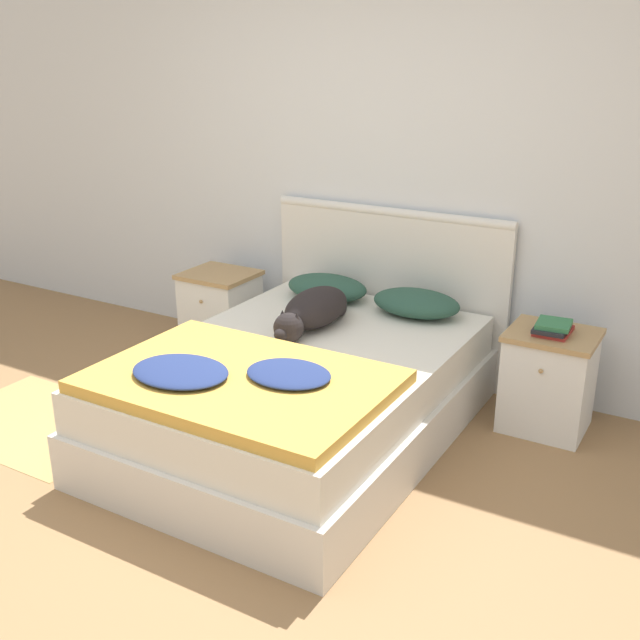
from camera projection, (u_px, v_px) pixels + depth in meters
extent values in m
plane|color=#997047|center=(154.00, 530.00, 3.19)|extent=(16.00, 16.00, 0.00)
cube|color=silver|center=(381.00, 165.00, 4.48)|extent=(9.00, 0.06, 2.55)
cube|color=silver|center=(300.00, 412.00, 3.92)|extent=(1.45, 2.03, 0.28)
cube|color=silver|center=(300.00, 369.00, 3.84)|extent=(1.39, 1.97, 0.21)
cube|color=silver|center=(388.00, 293.00, 4.64)|extent=(1.53, 0.04, 1.01)
cylinder|color=silver|center=(390.00, 212.00, 4.47)|extent=(1.53, 0.06, 0.06)
cube|color=white|center=(221.00, 314.00, 5.00)|extent=(0.43, 0.38, 0.52)
cube|color=tan|center=(219.00, 275.00, 4.91)|extent=(0.45, 0.41, 0.03)
sphere|color=tan|center=(201.00, 302.00, 4.79)|extent=(0.02, 0.02, 0.02)
cube|color=white|center=(548.00, 383.00, 3.97)|extent=(0.43, 0.38, 0.52)
cube|color=tan|center=(553.00, 335.00, 3.88)|extent=(0.45, 0.41, 0.03)
sphere|color=tan|center=(541.00, 371.00, 3.76)|extent=(0.02, 0.02, 0.02)
ellipsoid|color=#284C3D|center=(327.00, 287.00, 4.56)|extent=(0.51, 0.35, 0.14)
ellipsoid|color=#284C3D|center=(416.00, 303.00, 4.28)|extent=(0.51, 0.35, 0.14)
cube|color=gold|center=(241.00, 381.00, 3.38)|extent=(1.33, 0.92, 0.06)
ellipsoid|color=navy|center=(180.00, 371.00, 3.36)|extent=(0.46, 0.37, 0.05)
ellipsoid|color=navy|center=(289.00, 374.00, 3.34)|extent=(0.40, 0.32, 0.05)
ellipsoid|color=black|center=(316.00, 307.00, 4.11)|extent=(0.27, 0.50, 0.21)
sphere|color=black|center=(289.00, 328.00, 3.89)|extent=(0.16, 0.16, 0.16)
ellipsoid|color=black|center=(281.00, 334.00, 3.84)|extent=(0.07, 0.09, 0.06)
cone|color=black|center=(282.00, 315.00, 3.90)|extent=(0.05, 0.05, 0.06)
cone|color=black|center=(297.00, 318.00, 3.86)|extent=(0.05, 0.05, 0.06)
ellipsoid|color=black|center=(341.00, 308.00, 4.28)|extent=(0.15, 0.22, 0.07)
cube|color=#AD2D28|center=(553.00, 331.00, 3.87)|extent=(0.17, 0.23, 0.02)
cube|color=#232328|center=(552.00, 328.00, 3.85)|extent=(0.17, 0.23, 0.02)
cube|color=#337547|center=(554.00, 324.00, 3.84)|extent=(0.18, 0.20, 0.02)
cube|color=tan|center=(39.00, 422.00, 4.11)|extent=(1.09, 0.80, 0.00)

